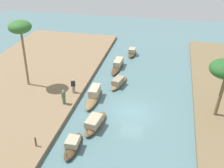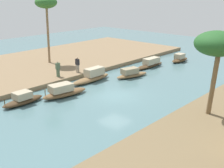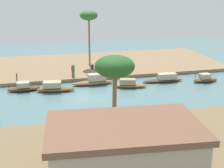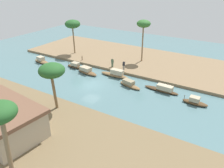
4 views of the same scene
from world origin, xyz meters
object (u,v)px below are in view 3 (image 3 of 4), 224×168
Objects in this scene: person_by_mooring at (92,70)px; sampan_with_red_awning at (164,79)px; sampan_downstream_large at (129,84)px; palm_tree_right_tall at (115,67)px; sampan_near_left_bank at (24,88)px; riverside_building at (124,149)px; palm_tree_left_near at (89,17)px; mooring_post at (17,77)px; sampan_foreground at (54,88)px; sampan_upstream_small at (205,79)px; sampan_with_tall_canopy at (94,81)px; person_on_near_bank at (73,71)px.

sampan_with_red_awning is at bearing 69.44° from person_by_mooring.
sampan_downstream_large is 2.41× the size of person_by_mooring.
sampan_downstream_large is 0.68× the size of palm_tree_right_tall.
person_by_mooring reaches higher than sampan_near_left_bank.
sampan_near_left_bank is at bearing -66.00° from riverside_building.
sampan_near_left_bank is 0.62× the size of palm_tree_right_tall.
palm_tree_left_near reaches higher than sampan_with_red_awning.
sampan_with_red_awning is 5.90× the size of mooring_post.
sampan_with_red_awning reaches higher than sampan_near_left_bank.
sampan_near_left_bank is at bearing -8.66° from sampan_foreground.
sampan_upstream_small is 18.71m from palm_tree_right_tall.
mooring_post is at bearing -89.21° from person_by_mooring.
sampan_with_red_awning is 16.94m from sampan_near_left_bank.
palm_tree_right_tall is at bearing 117.60° from sampan_foreground.
palm_tree_left_near is (-0.94, -8.37, 6.85)m from sampan_with_tall_canopy.
sampan_with_tall_canopy is 0.65× the size of palm_tree_left_near.
palm_tree_right_tall is 0.62× the size of riverside_building.
sampan_near_left_bank is 21.91m from sampan_upstream_small.
sampan_foreground is 5.87m from mooring_post.
sampan_downstream_large is at bearing -175.72° from sampan_foreground.
sampan_downstream_large is 12.90m from palm_tree_right_tall.
riverside_building is (-7.17, 22.09, 1.21)m from mooring_post.
sampan_foreground is at bearing 15.77° from sampan_with_tall_canopy.
palm_tree_left_near is 28.49m from riverside_building.
person_by_mooring is 0.28× the size of palm_tree_right_tall.
sampan_downstream_large is at bearing 151.64° from person_on_near_bank.
person_by_mooring is at bearing -20.34° from sampan_with_red_awning.
sampan_upstream_small is 16.56m from person_on_near_bank.
riverside_building is at bearing 107.16° from sampan_near_left_bank.
person_on_near_bank is 1.83× the size of mooring_post.
palm_tree_right_tall is at bearing -2.32° from person_by_mooring.
palm_tree_left_near is (-0.69, -5.90, 6.17)m from person_by_mooring.
sampan_downstream_large is at bearing 159.96° from mooring_post.
palm_tree_right_tall is (4.61, 10.95, 5.03)m from sampan_downstream_large.
riverside_building is (2.84, 27.85, -5.25)m from palm_tree_left_near.
sampan_upstream_small is (-21.83, 1.81, -0.00)m from sampan_near_left_bank.
sampan_upstream_small is 1.96× the size of person_by_mooring.
palm_tree_left_near reaches higher than sampan_with_tall_canopy.
person_by_mooring reaches higher than sampan_foreground.
sampan_with_red_awning is 18.13m from mooring_post.
sampan_foreground reaches higher than sampan_near_left_bank.
person_by_mooring is (3.53, -4.55, 0.77)m from sampan_downstream_large.
mooring_post is at bearing -9.55° from sampan_with_red_awning.
palm_tree_right_tall is at bearing 53.55° from sampan_with_red_awning.
sampan_foreground is 18.34m from riverside_building.
mooring_post is (12.85, -4.69, 0.47)m from sampan_downstream_large.
person_on_near_bank reaches higher than sampan_upstream_small.
sampan_downstream_large is at bearing -112.83° from palm_tree_right_tall.
person_by_mooring is 1.88× the size of mooring_post.
sampan_upstream_small is at bearing -173.98° from sampan_foreground.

